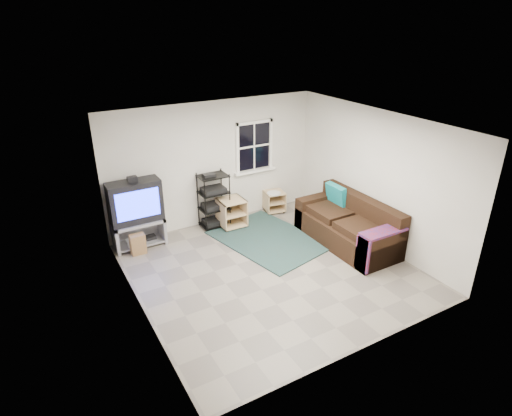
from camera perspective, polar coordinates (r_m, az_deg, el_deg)
room at (r=9.29m, az=-0.24°, el=7.80°), size 4.60×4.62×4.60m
tv_unit at (r=8.39m, az=-15.73°, el=-0.07°), size 0.97×0.49×1.43m
av_rack at (r=9.00m, az=-5.62°, el=0.56°), size 0.59×0.43×1.19m
side_table_left at (r=9.06m, az=-3.39°, el=-0.45°), size 0.53×0.53×0.62m
side_table_right at (r=9.75m, az=2.37°, el=1.11°), size 0.50×0.50×0.50m
sofa at (r=8.55m, az=12.23°, el=-2.43°), size 0.97×2.19×1.00m
shag_rug at (r=8.62m, az=1.75°, el=-4.15°), size 2.03×2.49×0.03m
paper_bag at (r=8.36m, az=-15.47°, el=-4.67°), size 0.28×0.18×0.39m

